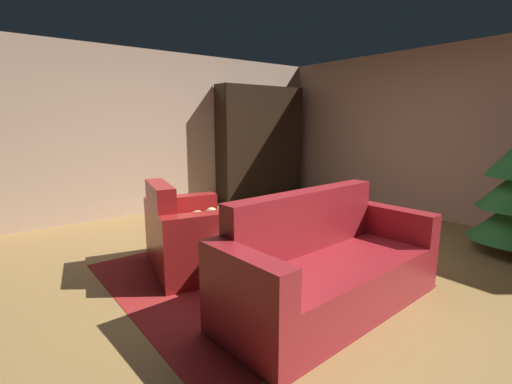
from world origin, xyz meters
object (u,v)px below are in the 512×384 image
at_px(book_stack_on_table, 254,235).
at_px(bottle_on_table, 272,232).
at_px(bookshelf_unit, 265,145).
at_px(coffee_table, 255,245).
at_px(armchair_red, 189,238).
at_px(couch_red, 328,269).

height_order(book_stack_on_table, bottle_on_table, bottle_on_table).
height_order(bookshelf_unit, coffee_table, bookshelf_unit).
bearing_deg(coffee_table, bottle_on_table, 17.94).
xyz_separation_m(coffee_table, book_stack_on_table, (-0.03, 0.01, 0.08)).
bearing_deg(bookshelf_unit, book_stack_on_table, -40.66).
height_order(armchair_red, bottle_on_table, armchair_red).
distance_m(bookshelf_unit, armchair_red, 3.62).
height_order(couch_red, coffee_table, couch_red).
distance_m(armchair_red, couch_red, 1.43).
relative_size(bookshelf_unit, armchair_red, 1.77).
height_order(couch_red, book_stack_on_table, couch_red).
xyz_separation_m(bookshelf_unit, coffee_table, (2.92, -2.49, -0.61)).
height_order(coffee_table, bottle_on_table, bottle_on_table).
height_order(bookshelf_unit, book_stack_on_table, bookshelf_unit).
bearing_deg(armchair_red, book_stack_on_table, 24.26).
distance_m(bookshelf_unit, bottle_on_table, 3.96).
relative_size(bookshelf_unit, coffee_table, 3.20).
bearing_deg(coffee_table, bookshelf_unit, 139.59).
xyz_separation_m(armchair_red, couch_red, (1.34, 0.51, -0.01)).
distance_m(bookshelf_unit, book_stack_on_table, 3.84).
relative_size(bookshelf_unit, book_stack_on_table, 9.17).
xyz_separation_m(couch_red, coffee_table, (-0.65, -0.22, 0.07)).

